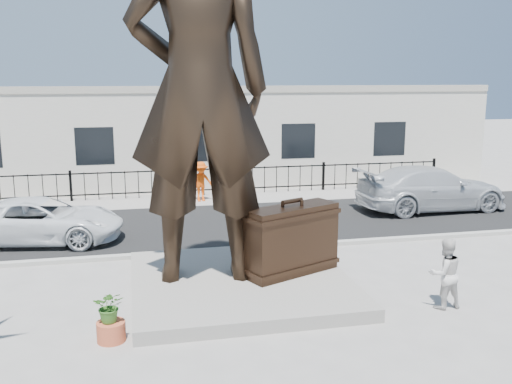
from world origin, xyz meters
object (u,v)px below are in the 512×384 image
(suitcase, at_px, (292,240))
(tourist, at_px, (445,273))
(car_white, at_px, (41,221))
(statue, at_px, (199,88))

(suitcase, distance_m, tourist, 3.65)
(suitcase, xyz_separation_m, car_white, (-6.62, 5.21, -0.45))
(statue, height_order, car_white, statue)
(suitcase, relative_size, tourist, 1.50)
(suitcase, distance_m, car_white, 8.43)
(suitcase, height_order, tourist, suitcase)
(statue, xyz_separation_m, tourist, (5.13, -2.36, -4.05))
(statue, relative_size, suitcase, 3.77)
(suitcase, bearing_deg, statue, 149.97)
(statue, distance_m, suitcase, 4.31)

